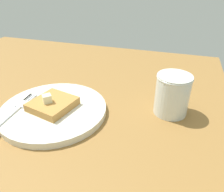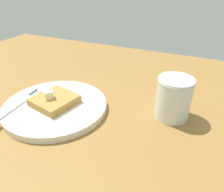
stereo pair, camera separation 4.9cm
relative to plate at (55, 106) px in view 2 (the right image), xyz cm
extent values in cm
cube|color=olive|center=(-1.88, -8.29, -2.28)|extent=(98.80, 98.80, 2.73)
cylinder|color=silver|center=(0.00, 0.00, -0.13)|extent=(24.52, 24.52, 1.56)
torus|color=gray|center=(0.00, 0.00, 0.25)|extent=(24.52, 24.52, 0.80)
cube|color=#BB833F|center=(0.00, 0.00, 1.56)|extent=(10.86, 10.66, 1.82)
cube|color=#F3F1C5|center=(0.85, -0.65, 3.40)|extent=(2.50, 2.51, 1.86)
cube|color=silver|center=(7.57, -7.25, 0.83)|extent=(10.03, 1.30, 0.36)
cube|color=silver|center=(1.17, -7.51, 0.83)|extent=(2.89, 2.31, 0.36)
cube|color=silver|center=(-1.79, -8.45, 0.83)|extent=(3.21, 0.45, 0.36)
cube|color=silver|center=(-1.81, -7.90, 0.83)|extent=(3.21, 0.45, 0.36)
cube|color=silver|center=(-1.84, -7.35, 0.83)|extent=(3.21, 0.45, 0.36)
cube|color=silver|center=(-1.86, -6.80, 0.83)|extent=(3.21, 0.45, 0.36)
cylinder|color=#351807|center=(-8.48, 25.92, 2.06)|extent=(7.08, 7.08, 5.94)
cylinder|color=silver|center=(-8.48, 25.92, 3.84)|extent=(7.69, 7.69, 9.49)
torus|color=silver|center=(-8.48, 25.92, 8.13)|extent=(7.88, 7.88, 0.50)
camera|label=1|loc=(36.33, 25.52, 28.57)|focal=35.00mm
camera|label=2|loc=(34.61, 30.13, 28.57)|focal=35.00mm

